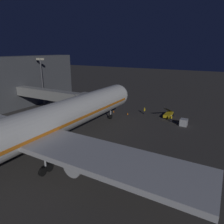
{
  "coord_description": "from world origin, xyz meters",
  "views": [
    {
      "loc": [
        -25.26,
        28.56,
        17.11
      ],
      "look_at": [
        -3.0,
        -10.12,
        3.5
      ],
      "focal_mm": 32.87,
      "sensor_mm": 36.0,
      "label": 1
    }
  ],
  "objects_px": {
    "jet_bridge": "(57,96)",
    "ground_crew_marshaller_fwd": "(144,111)",
    "belt_loader": "(168,114)",
    "ground_crew_near_nose_gear": "(171,118)",
    "airliner_at_gate": "(32,129)",
    "baggage_container_near_belt": "(184,122)",
    "apron_floodlight_mast": "(42,78)",
    "traffic_cone_nose_starboard": "(114,111)",
    "traffic_cone_nose_port": "(128,114)"
  },
  "relations": [
    {
      "from": "belt_loader",
      "to": "ground_crew_marshaller_fwd",
      "type": "xyz_separation_m",
      "value": [
        6.41,
        0.8,
        0.21
      ]
    },
    {
      "from": "traffic_cone_nose_port",
      "to": "belt_loader",
      "type": "bearing_deg",
      "value": -161.8
    },
    {
      "from": "baggage_container_near_belt",
      "to": "traffic_cone_nose_starboard",
      "type": "height_order",
      "value": "baggage_container_near_belt"
    },
    {
      "from": "airliner_at_gate",
      "to": "jet_bridge",
      "type": "distance_m",
      "value": 23.35
    },
    {
      "from": "baggage_container_near_belt",
      "to": "ground_crew_near_nose_gear",
      "type": "bearing_deg",
      "value": -21.27
    },
    {
      "from": "airliner_at_gate",
      "to": "traffic_cone_nose_port",
      "type": "xyz_separation_m",
      "value": [
        -2.2,
        -29.49,
        -5.21
      ]
    },
    {
      "from": "ground_crew_marshaller_fwd",
      "to": "jet_bridge",
      "type": "bearing_deg",
      "value": 33.63
    },
    {
      "from": "baggage_container_near_belt",
      "to": "traffic_cone_nose_port",
      "type": "relative_size",
      "value": 2.99
    },
    {
      "from": "jet_bridge",
      "to": "ground_crew_marshaller_fwd",
      "type": "relative_size",
      "value": 13.37
    },
    {
      "from": "apron_floodlight_mast",
      "to": "traffic_cone_nose_starboard",
      "type": "xyz_separation_m",
      "value": [
        -23.3,
        -4.16,
        -8.45
      ]
    },
    {
      "from": "traffic_cone_nose_starboard",
      "to": "airliner_at_gate",
      "type": "bearing_deg",
      "value": 94.27
    },
    {
      "from": "ground_crew_near_nose_gear",
      "to": "traffic_cone_nose_port",
      "type": "height_order",
      "value": "ground_crew_near_nose_gear"
    },
    {
      "from": "belt_loader",
      "to": "apron_floodlight_mast",
      "type": "bearing_deg",
      "value": 11.23
    },
    {
      "from": "baggage_container_near_belt",
      "to": "traffic_cone_nose_starboard",
      "type": "distance_m",
      "value": 19.57
    },
    {
      "from": "airliner_at_gate",
      "to": "belt_loader",
      "type": "height_order",
      "value": "airliner_at_gate"
    },
    {
      "from": "apron_floodlight_mast",
      "to": "baggage_container_near_belt",
      "type": "distance_m",
      "value": 43.64
    },
    {
      "from": "jet_bridge",
      "to": "belt_loader",
      "type": "bearing_deg",
      "value": -152.0
    },
    {
      "from": "baggage_container_near_belt",
      "to": "ground_crew_near_nose_gear",
      "type": "xyz_separation_m",
      "value": [
        3.23,
        -1.26,
        0.16
      ]
    },
    {
      "from": "apron_floodlight_mast",
      "to": "traffic_cone_nose_port",
      "type": "relative_size",
      "value": 26.72
    },
    {
      "from": "jet_bridge",
      "to": "airliner_at_gate",
      "type": "bearing_deg",
      "value": 125.36
    },
    {
      "from": "ground_crew_near_nose_gear",
      "to": "traffic_cone_nose_starboard",
      "type": "relative_size",
      "value": 3.23
    },
    {
      "from": "jet_bridge",
      "to": "traffic_cone_nose_port",
      "type": "relative_size",
      "value": 46.48
    },
    {
      "from": "belt_loader",
      "to": "airliner_at_gate",
      "type": "bearing_deg",
      "value": 69.2
    },
    {
      "from": "apron_floodlight_mast",
      "to": "belt_loader",
      "type": "height_order",
      "value": "apron_floodlight_mast"
    },
    {
      "from": "airliner_at_gate",
      "to": "apron_floodlight_mast",
      "type": "xyz_separation_m",
      "value": [
        25.5,
        -25.33,
        3.24
      ]
    },
    {
      "from": "jet_bridge",
      "to": "traffic_cone_nose_starboard",
      "type": "bearing_deg",
      "value": -137.3
    },
    {
      "from": "baggage_container_near_belt",
      "to": "ground_crew_marshaller_fwd",
      "type": "height_order",
      "value": "ground_crew_marshaller_fwd"
    },
    {
      "from": "jet_bridge",
      "to": "traffic_cone_nose_starboard",
      "type": "distance_m",
      "value": 16.28
    },
    {
      "from": "traffic_cone_nose_port",
      "to": "ground_crew_near_nose_gear",
      "type": "bearing_deg",
      "value": 179.99
    },
    {
      "from": "apron_floodlight_mast",
      "to": "ground_crew_marshaller_fwd",
      "type": "relative_size",
      "value": 7.68
    },
    {
      "from": "apron_floodlight_mast",
      "to": "traffic_cone_nose_port",
      "type": "xyz_separation_m",
      "value": [
        -27.7,
        -4.16,
        -8.45
      ]
    },
    {
      "from": "apron_floodlight_mast",
      "to": "airliner_at_gate",
      "type": "bearing_deg",
      "value": 135.2
    },
    {
      "from": "baggage_container_near_belt",
      "to": "ground_crew_marshaller_fwd",
      "type": "relative_size",
      "value": 0.86
    },
    {
      "from": "apron_floodlight_mast",
      "to": "ground_crew_near_nose_gear",
      "type": "xyz_separation_m",
      "value": [
        -39.59,
        -4.16,
        -7.74
      ]
    },
    {
      "from": "airliner_at_gate",
      "to": "ground_crew_near_nose_gear",
      "type": "height_order",
      "value": "airliner_at_gate"
    },
    {
      "from": "jet_bridge",
      "to": "traffic_cone_nose_starboard",
      "type": "height_order",
      "value": "jet_bridge"
    },
    {
      "from": "traffic_cone_nose_starboard",
      "to": "traffic_cone_nose_port",
      "type": "bearing_deg",
      "value": 180.0
    },
    {
      "from": "belt_loader",
      "to": "traffic_cone_nose_starboard",
      "type": "distance_m",
      "value": 15.08
    },
    {
      "from": "belt_loader",
      "to": "ground_crew_near_nose_gear",
      "type": "xyz_separation_m",
      "value": [
        -1.61,
        3.38,
        0.14
      ]
    },
    {
      "from": "airliner_at_gate",
      "to": "ground_crew_marshaller_fwd",
      "type": "height_order",
      "value": "airliner_at_gate"
    },
    {
      "from": "ground_crew_marshaller_fwd",
      "to": "traffic_cone_nose_starboard",
      "type": "relative_size",
      "value": 3.48
    },
    {
      "from": "airliner_at_gate",
      "to": "traffic_cone_nose_starboard",
      "type": "distance_m",
      "value": 30.03
    },
    {
      "from": "jet_bridge",
      "to": "apron_floodlight_mast",
      "type": "relative_size",
      "value": 1.74
    },
    {
      "from": "ground_crew_marshaller_fwd",
      "to": "apron_floodlight_mast",
      "type": "bearing_deg",
      "value": 12.06
    },
    {
      "from": "airliner_at_gate",
      "to": "belt_loader",
      "type": "relative_size",
      "value": 8.28
    },
    {
      "from": "baggage_container_near_belt",
      "to": "jet_bridge",
      "type": "bearing_deg",
      "value": 16.59
    },
    {
      "from": "ground_crew_near_nose_gear",
      "to": "traffic_cone_nose_port",
      "type": "relative_size",
      "value": 3.23
    },
    {
      "from": "apron_floodlight_mast",
      "to": "baggage_container_near_belt",
      "type": "xyz_separation_m",
      "value": [
        -42.82,
        -2.9,
        -7.9
      ]
    },
    {
      "from": "belt_loader",
      "to": "ground_crew_near_nose_gear",
      "type": "distance_m",
      "value": 3.75
    },
    {
      "from": "airliner_at_gate",
      "to": "traffic_cone_nose_port",
      "type": "height_order",
      "value": "airliner_at_gate"
    }
  ]
}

